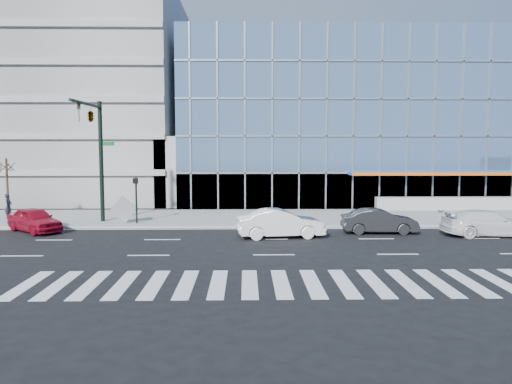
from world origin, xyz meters
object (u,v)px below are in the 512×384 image
traffic_signal (94,131)px  dark_sedan (379,221)px  ped_signal_post (136,193)px  red_sedan (35,220)px  pedestrian (8,206)px  white_sedan (281,223)px  white_suv (487,223)px  tilted_panel (124,209)px  street_tree_near (6,166)px

traffic_signal → dark_sedan: traffic_signal is taller
ped_signal_post → dark_sedan: bearing=-11.7°
red_sedan → pedestrian: pedestrian is taller
traffic_signal → white_sedan: size_ratio=1.62×
white_suv → red_sedan: bearing=83.3°
white_suv → white_sedan: 12.00m
tilted_panel → street_tree_near: bearing=152.1°
traffic_signal → pedestrian: bearing=158.9°
white_suv → white_sedan: bearing=88.6°
white_suv → white_sedan: white_sedan is taller
white_sedan → red_sedan: white_sedan is taller
white_sedan → red_sedan: 14.98m
ped_signal_post → tilted_panel: size_ratio=2.31×
ped_signal_post → red_sedan: ped_signal_post is taller
traffic_signal → white_suv: size_ratio=1.55×
white_suv → pedestrian: bearing=75.5°
dark_sedan → pedestrian: pedestrian is taller
street_tree_near → dark_sedan: (24.64, -5.70, -3.05)m
red_sedan → ped_signal_post: bearing=-27.1°
traffic_signal → white_suv: bearing=-9.1°
dark_sedan → white_suv: bearing=-97.4°
ped_signal_post → pedestrian: (-9.35, 2.26, -1.12)m
ped_signal_post → red_sedan: bearing=-158.5°
traffic_signal → red_sedan: 6.56m
traffic_signal → pedestrian: size_ratio=4.58×
traffic_signal → ped_signal_post: size_ratio=2.67×
street_tree_near → traffic_signal: bearing=-22.7°
tilted_panel → red_sedan: bearing=-166.5°
ped_signal_post → pedestrian: bearing=166.4°
dark_sedan → pedestrian: size_ratio=2.55×
white_suv → red_sedan: white_suv is taller
traffic_signal → dark_sedan: 18.66m
ped_signal_post → street_tree_near: street_tree_near is taller
white_sedan → tilted_panel: tilted_panel is taller
street_tree_near → pedestrian: street_tree_near is taller
pedestrian → tilted_panel: size_ratio=1.34×
pedestrian → tilted_panel: tilted_panel is taller
street_tree_near → white_suv: street_tree_near is taller
white_suv → pedestrian: (-30.49, 6.42, 0.27)m
ped_signal_post → dark_sedan: 15.52m
red_sedan → pedestrian: (-3.67, 4.50, 0.28)m
red_sedan → traffic_signal: bearing=-18.2°
traffic_signal → white_sedan: (11.63, -4.03, -5.35)m
dark_sedan → tilted_panel: bearing=80.9°
pedestrian → tilted_panel: (8.52, -2.21, 0.04)m
street_tree_near → red_sedan: (3.82, -4.79, -3.04)m
white_suv → ped_signal_post: bearing=76.3°
tilted_panel → pedestrian: bearing=153.6°
red_sedan → pedestrian: size_ratio=2.49×
dark_sedan → ped_signal_post: bearing=80.5°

